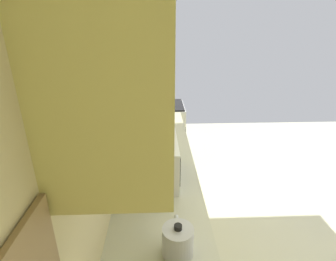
{
  "coord_description": "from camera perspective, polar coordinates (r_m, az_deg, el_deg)",
  "views": [
    {
      "loc": [
        -1.85,
        1.32,
        2.0
      ],
      "look_at": [
        -0.23,
        1.25,
        1.33
      ],
      "focal_mm": 27.66,
      "sensor_mm": 36.0,
      "label": 1
    }
  ],
  "objects": [
    {
      "name": "bowl",
      "position": [
        3.05,
        -0.5,
        2.12
      ],
      "size": [
        0.19,
        0.19,
        0.06
      ],
      "color": "gold",
      "rests_on": "counter_run"
    },
    {
      "name": "ground_plane",
      "position": [
        3.03,
        26.27,
        -21.78
      ],
      "size": [
        6.72,
        6.72,
        0.0
      ],
      "primitive_type": "plane",
      "color": "beige"
    },
    {
      "name": "upper_cabinets",
      "position": [
        1.53,
        -7.62,
        18.45
      ],
      "size": [
        1.95,
        0.34,
        0.72
      ],
      "color": "#E9E07B"
    },
    {
      "name": "wall_back",
      "position": [
        2.01,
        -12.51,
        1.78
      ],
      "size": [
        4.32,
        0.12,
        2.62
      ],
      "primitive_type": "cube",
      "color": "beige",
      "rests_on": "ground_plane"
    },
    {
      "name": "kettle",
      "position": [
        1.42,
        2.16,
        -23.14
      ],
      "size": [
        0.22,
        0.16,
        0.18
      ],
      "color": "#B7BABF",
      "rests_on": "counter_run"
    },
    {
      "name": "microwave",
      "position": [
        1.94,
        -2.78,
        -6.41
      ],
      "size": [
        0.5,
        0.34,
        0.31
      ],
      "color": "white",
      "rests_on": "counter_run"
    },
    {
      "name": "oven_range",
      "position": [
        3.9,
        -1.57,
        -0.7
      ],
      "size": [
        0.6,
        0.69,
        1.09
      ],
      "color": "#B7BABF",
      "rests_on": "ground_plane"
    },
    {
      "name": "counter_run",
      "position": [
        2.17,
        -1.97,
        -23.01
      ],
      "size": [
        3.54,
        0.62,
        0.91
      ],
      "color": "#E7D878",
      "rests_on": "ground_plane"
    }
  ]
}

